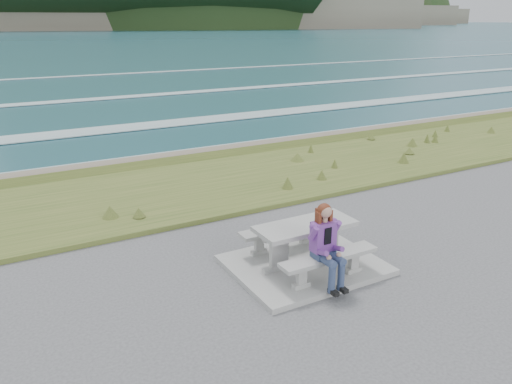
# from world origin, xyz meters

# --- Properties ---
(concrete_slab) EXTENTS (2.60, 2.10, 0.10)m
(concrete_slab) POSITION_xyz_m (0.00, 0.00, 0.05)
(concrete_slab) COLOR #979792
(concrete_slab) RESTS_ON ground
(picnic_table) EXTENTS (1.80, 0.75, 0.75)m
(picnic_table) POSITION_xyz_m (0.00, 0.00, 0.68)
(picnic_table) COLOR #979792
(picnic_table) RESTS_ON concrete_slab
(bench_landward) EXTENTS (1.80, 0.35, 0.45)m
(bench_landward) POSITION_xyz_m (0.00, -0.70, 0.45)
(bench_landward) COLOR #979792
(bench_landward) RESTS_ON concrete_slab
(bench_seaward) EXTENTS (1.80, 0.35, 0.45)m
(bench_seaward) POSITION_xyz_m (0.00, 0.70, 0.45)
(bench_seaward) COLOR #979792
(bench_seaward) RESTS_ON concrete_slab
(grass_verge) EXTENTS (160.00, 4.50, 0.22)m
(grass_verge) POSITION_xyz_m (0.00, 5.00, 0.00)
(grass_verge) COLOR #364F1D
(grass_verge) RESTS_ON ground
(shore_drop) EXTENTS (160.00, 0.80, 2.20)m
(shore_drop) POSITION_xyz_m (0.00, 7.90, 0.00)
(shore_drop) COLOR #63574A
(shore_drop) RESTS_ON ground
(ocean) EXTENTS (1600.00, 1600.00, 0.09)m
(ocean) POSITION_xyz_m (0.00, 25.09, -1.74)
(ocean) COLOR #21525F
(ocean) RESTS_ON ground
(headland_range) EXTENTS (729.83, 363.95, 219.83)m
(headland_range) POSITION_xyz_m (190.23, 398.20, 9.95)
(headland_range) COLOR #63574A
(headland_range) RESTS_ON ground
(seated_woman) EXTENTS (0.39, 0.68, 1.37)m
(seated_woman) POSITION_xyz_m (-0.12, -0.83, 0.61)
(seated_woman) COLOR navy
(seated_woman) RESTS_ON concrete_slab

